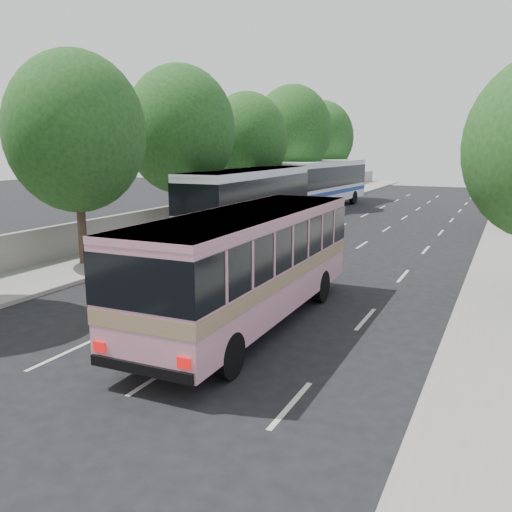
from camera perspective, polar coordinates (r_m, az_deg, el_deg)
The scene contains 14 objects.
ground at distance 14.67m, azimuth -8.90°, elevation -8.82°, with size 120.00×120.00×0.00m, color black.
sidewalk_left at distance 35.67m, azimuth -2.21°, elevation 3.51°, with size 4.00×90.00×0.15m, color #9E998E.
low_wall at distance 36.43m, azimuth -4.75°, elevation 4.96°, with size 0.30×90.00×1.50m, color #9E998E.
tree_left_b at distance 23.72m, azimuth -18.44°, elevation 12.79°, with size 5.70×5.70×8.88m.
tree_left_c at distance 30.16m, azimuth -7.99°, elevation 13.46°, with size 6.00×6.00×9.35m.
tree_left_d at distance 37.07m, azimuth -0.90°, elevation 12.44°, with size 5.52×5.52×8.60m.
tree_left_e at distance 44.37m, azimuth 3.91°, elevation 13.31°, with size 6.30×6.30×9.82m.
tree_left_f at distance 51.94m, azimuth 7.01°, elevation 12.52°, with size 5.88×5.88×9.16m.
pink_bus at distance 15.20m, azimuth -0.69°, elevation 0.06°, with size 2.76×10.33×3.28m.
pink_taxi at distance 19.27m, azimuth 0.82°, elevation -1.64°, with size 1.59×3.95×1.35m, color #D4125C.
white_pickup at distance 24.68m, azimuth -0.54°, elevation 1.77°, with size 2.44×6.01×1.74m, color silver.
tour_coach_front at distance 30.98m, azimuth -0.68°, elevation 6.35°, with size 2.98×12.58×3.75m.
tour_coach_rear at distance 45.04m, azimuth 7.04°, elevation 7.97°, with size 3.81×12.99×3.83m.
taxi_roof_sign at distance 19.11m, azimuth 0.82°, elevation 0.59°, with size 0.55×0.18×0.18m, color silver.
Camera 1 is at (7.83, -11.32, 5.08)m, focal length 38.00 mm.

